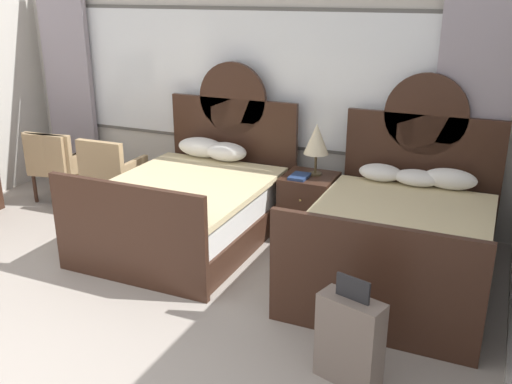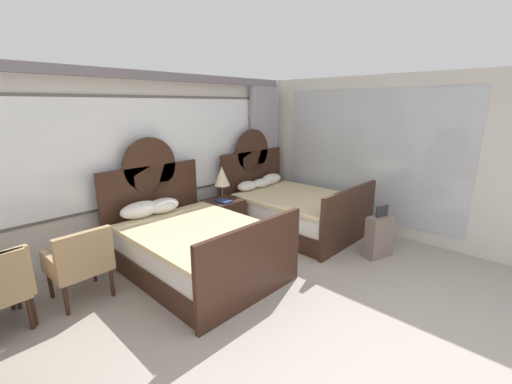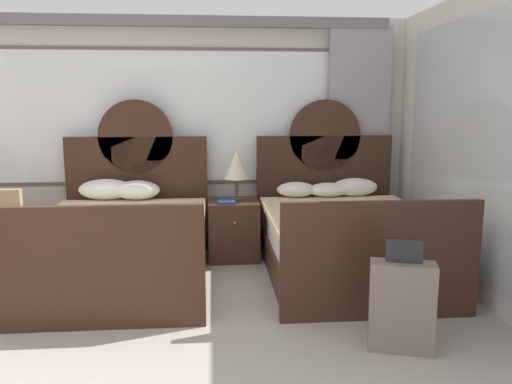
{
  "view_description": "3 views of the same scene",
  "coord_description": "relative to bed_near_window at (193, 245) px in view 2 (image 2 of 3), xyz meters",
  "views": [
    {
      "loc": [
        2.85,
        -1.91,
        2.55
      ],
      "look_at": [
        0.92,
        2.42,
        0.84
      ],
      "focal_mm": 39.9,
      "sensor_mm": 36.0,
      "label": 1
    },
    {
      "loc": [
        -2.46,
        -0.51,
        2.22
      ],
      "look_at": [
        0.85,
        2.66,
        1.0
      ],
      "focal_mm": 23.15,
      "sensor_mm": 36.0,
      "label": 2
    },
    {
      "loc": [
        0.81,
        -1.97,
        1.71
      ],
      "look_at": [
        1.23,
        2.99,
        0.85
      ],
      "focal_mm": 36.02,
      "sensor_mm": 36.0,
      "label": 3
    }
  ],
  "objects": [
    {
      "name": "wall_back_window",
      "position": [
        0.07,
        1.2,
        1.04
      ],
      "size": [
        6.2,
        0.22,
        2.7
      ],
      "color": "beige",
      "rests_on": "ground_plane"
    },
    {
      "name": "wall_right_mirror",
      "position": [
        3.2,
        -1.15,
        0.97
      ],
      "size": [
        0.08,
        4.76,
        2.7
      ],
      "color": "beige",
      "rests_on": "ground_plane"
    },
    {
      "name": "bed_near_window",
      "position": [
        0.0,
        0.0,
        0.0
      ],
      "size": [
        1.6,
        2.2,
        1.76
      ],
      "color": "#382116",
      "rests_on": "ground_plane"
    },
    {
      "name": "bed_near_mirror",
      "position": [
        2.19,
        -0.0,
        -0.0
      ],
      "size": [
        1.6,
        2.2,
        1.76
      ],
      "color": "#382116",
      "rests_on": "ground_plane"
    },
    {
      "name": "nightstand_between_beds",
      "position": [
        1.1,
        0.64,
        -0.05
      ],
      "size": [
        0.55,
        0.57,
        0.65
      ],
      "color": "#382116",
      "rests_on": "ground_plane"
    },
    {
      "name": "table_lamp_on_nightstand",
      "position": [
        1.13,
        0.71,
        0.66
      ],
      "size": [
        0.27,
        0.27,
        0.56
      ],
      "color": "brown",
      "rests_on": "nightstand_between_beds"
    },
    {
      "name": "book_on_nightstand",
      "position": [
        1.02,
        0.53,
        0.29
      ],
      "size": [
        0.18,
        0.26,
        0.03
      ],
      "color": "navy",
      "rests_on": "nightstand_between_beds"
    },
    {
      "name": "armchair_by_window_left",
      "position": [
        -1.31,
        0.35,
        0.12
      ],
      "size": [
        0.62,
        0.62,
        0.89
      ],
      "color": "tan",
      "rests_on": "ground_plane"
    },
    {
      "name": "suitcase_on_floor",
      "position": [
        2.17,
        -1.64,
        -0.06
      ],
      "size": [
        0.48,
        0.31,
        0.79
      ],
      "color": "#75665B",
      "rests_on": "ground_plane"
    }
  ]
}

